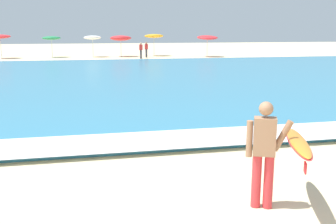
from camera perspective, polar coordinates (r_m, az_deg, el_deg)
sea at (r=22.81m, az=-9.02°, el=4.78°), size 120.00×28.00×0.14m
surf_foam at (r=9.66m, az=-4.50°, el=-4.20°), size 120.00×1.69×0.01m
surfer_with_board at (r=6.36m, az=15.63°, el=-4.89°), size 1.30×2.22×1.73m
beach_umbrella_0 at (r=42.88m, az=-23.12°, el=10.00°), size 2.00×2.01×2.36m
beach_umbrella_1 at (r=42.87m, az=-16.51°, el=10.21°), size 1.87×1.88×2.18m
beach_umbrella_2 at (r=42.40m, az=-10.86°, el=10.52°), size 1.80×1.82×2.26m
beach_umbrella_3 at (r=42.54m, az=-6.85°, el=10.56°), size 2.23×2.25×2.26m
beach_umbrella_4 at (r=43.48m, az=-2.05°, el=10.92°), size 2.08×2.10×2.40m
beach_umbrella_5 at (r=42.18m, az=5.71°, el=10.66°), size 2.17×2.20×2.30m
beachgoer_near_row_left at (r=41.07m, az=-3.15°, el=9.05°), size 0.32×0.20×1.58m
beachgoer_near_row_mid at (r=39.53m, az=-3.94°, el=8.94°), size 0.32×0.20×1.58m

